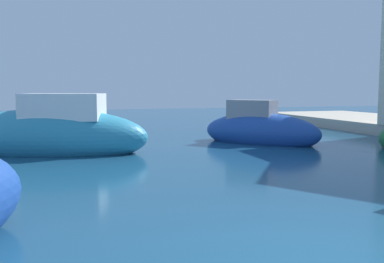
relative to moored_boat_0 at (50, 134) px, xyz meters
name	(u,v)px	position (x,y,z in m)	size (l,w,h in m)	color
moored_boat_0	(50,134)	(0.00, 0.00, 0.00)	(6.59, 3.73, 2.28)	teal
moored_boat_4	(260,130)	(7.46, 0.48, -0.12)	(4.21, 4.54, 1.94)	#1E479E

